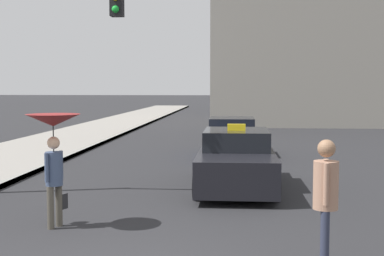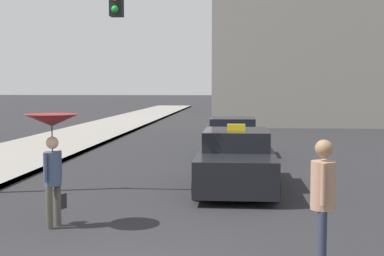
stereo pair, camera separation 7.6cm
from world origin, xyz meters
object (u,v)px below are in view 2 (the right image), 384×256
at_px(taxi, 236,161).
at_px(pedestrian_man, 323,192).
at_px(pedestrian_with_umbrella, 52,139).
at_px(sedan_red, 233,138).
at_px(traffic_light, 31,37).

xyz_separation_m(taxi, pedestrian_man, (1.19, -5.83, 0.41)).
height_order(taxi, pedestrian_with_umbrella, pedestrian_with_umbrella).
distance_m(pedestrian_with_umbrella, pedestrian_man, 4.79).
relative_size(sedan_red, pedestrian_man, 2.44).
distance_m(pedestrian_with_umbrella, traffic_light, 3.71).
xyz_separation_m(taxi, pedestrian_with_umbrella, (-3.21, -4.01, 0.91)).
xyz_separation_m(pedestrian_with_umbrella, traffic_light, (-1.42, 2.77, 2.03)).
relative_size(taxi, pedestrian_with_umbrella, 2.28).
bearing_deg(pedestrian_man, taxi, -159.68).
distance_m(sedan_red, pedestrian_man, 11.99).
height_order(sedan_red, pedestrian_with_umbrella, pedestrian_with_umbrella).
bearing_deg(pedestrian_man, pedestrian_with_umbrella, -103.62).
bearing_deg(pedestrian_with_umbrella, pedestrian_man, -90.49).
bearing_deg(sedan_red, taxi, 91.26).
bearing_deg(taxi, traffic_light, 15.09).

